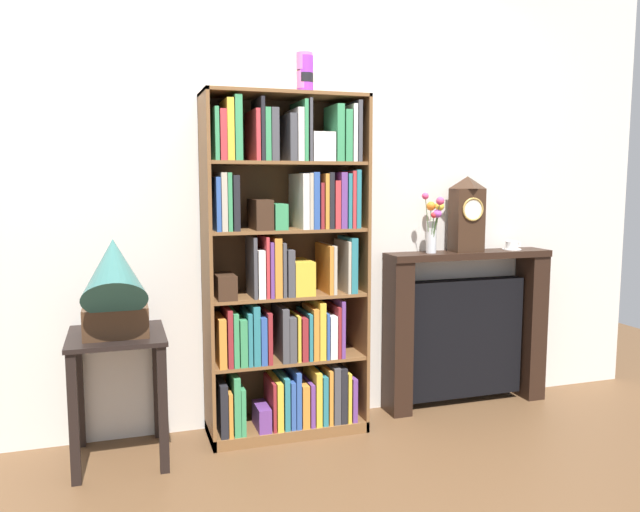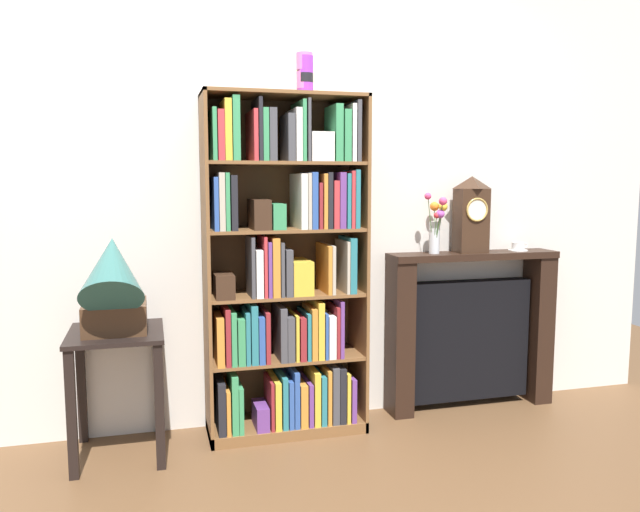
{
  "view_description": "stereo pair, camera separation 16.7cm",
  "coord_description": "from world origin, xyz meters",
  "px_view_note": "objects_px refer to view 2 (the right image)",
  "views": [
    {
      "loc": [
        -0.86,
        -3.13,
        1.39
      ],
      "look_at": [
        0.2,
        0.11,
        0.98
      ],
      "focal_mm": 35.0,
      "sensor_mm": 36.0,
      "label": 1
    },
    {
      "loc": [
        -0.7,
        -3.18,
        1.39
      ],
      "look_at": [
        0.2,
        0.11,
        0.98
      ],
      "focal_mm": 35.0,
      "sensor_mm": 36.0,
      "label": 2
    }
  ],
  "objects_px": {
    "side_table_left": "(117,364)",
    "teacup_with_saucer": "(518,247)",
    "mantel_clock": "(471,214)",
    "flower_vase": "(437,222)",
    "cup_stack": "(305,74)",
    "bookshelf": "(286,278)",
    "fireplace_mantel": "(470,331)",
    "gramophone": "(113,283)"
  },
  "relations": [
    {
      "from": "cup_stack",
      "to": "mantel_clock",
      "type": "bearing_deg",
      "value": 2.51
    },
    {
      "from": "side_table_left",
      "to": "mantel_clock",
      "type": "relative_size",
      "value": 1.42
    },
    {
      "from": "side_table_left",
      "to": "flower_vase",
      "type": "height_order",
      "value": "flower_vase"
    },
    {
      "from": "bookshelf",
      "to": "fireplace_mantel",
      "type": "distance_m",
      "value": 1.24
    },
    {
      "from": "cup_stack",
      "to": "mantel_clock",
      "type": "distance_m",
      "value": 1.28
    },
    {
      "from": "cup_stack",
      "to": "teacup_with_saucer",
      "type": "distance_m",
      "value": 1.67
    },
    {
      "from": "bookshelf",
      "to": "cup_stack",
      "type": "bearing_deg",
      "value": 13.36
    },
    {
      "from": "side_table_left",
      "to": "gramophone",
      "type": "distance_m",
      "value": 0.43
    },
    {
      "from": "mantel_clock",
      "to": "teacup_with_saucer",
      "type": "height_order",
      "value": "mantel_clock"
    },
    {
      "from": "bookshelf",
      "to": "gramophone",
      "type": "distance_m",
      "value": 0.9
    },
    {
      "from": "side_table_left",
      "to": "teacup_with_saucer",
      "type": "distance_m",
      "value": 2.42
    },
    {
      "from": "side_table_left",
      "to": "cup_stack",
      "type": "bearing_deg",
      "value": 5.66
    },
    {
      "from": "mantel_clock",
      "to": "flower_vase",
      "type": "height_order",
      "value": "mantel_clock"
    },
    {
      "from": "side_table_left",
      "to": "flower_vase",
      "type": "xyz_separation_m",
      "value": [
        1.8,
        0.14,
        0.67
      ]
    },
    {
      "from": "gramophone",
      "to": "teacup_with_saucer",
      "type": "height_order",
      "value": "gramophone"
    },
    {
      "from": "side_table_left",
      "to": "fireplace_mantel",
      "type": "relative_size",
      "value": 0.61
    },
    {
      "from": "mantel_clock",
      "to": "flower_vase",
      "type": "bearing_deg",
      "value": -177.61
    },
    {
      "from": "cup_stack",
      "to": "flower_vase",
      "type": "height_order",
      "value": "cup_stack"
    },
    {
      "from": "cup_stack",
      "to": "teacup_with_saucer",
      "type": "xyz_separation_m",
      "value": [
        1.36,
        0.05,
        -0.97
      ]
    },
    {
      "from": "flower_vase",
      "to": "teacup_with_saucer",
      "type": "distance_m",
      "value": 0.58
    },
    {
      "from": "cup_stack",
      "to": "gramophone",
      "type": "bearing_deg",
      "value": -169.98
    },
    {
      "from": "cup_stack",
      "to": "gramophone",
      "type": "relative_size",
      "value": 0.39
    },
    {
      "from": "bookshelf",
      "to": "teacup_with_saucer",
      "type": "bearing_deg",
      "value": 2.93
    },
    {
      "from": "fireplace_mantel",
      "to": "mantel_clock",
      "type": "xyz_separation_m",
      "value": [
        -0.02,
        -0.02,
        0.72
      ]
    },
    {
      "from": "fireplace_mantel",
      "to": "flower_vase",
      "type": "relative_size",
      "value": 2.93
    },
    {
      "from": "cup_stack",
      "to": "fireplace_mantel",
      "type": "height_order",
      "value": "cup_stack"
    },
    {
      "from": "mantel_clock",
      "to": "teacup_with_saucer",
      "type": "relative_size",
      "value": 3.63
    },
    {
      "from": "bookshelf",
      "to": "gramophone",
      "type": "relative_size",
      "value": 3.26
    },
    {
      "from": "side_table_left",
      "to": "mantel_clock",
      "type": "xyz_separation_m",
      "value": [
        2.03,
        0.14,
        0.71
      ]
    },
    {
      "from": "gramophone",
      "to": "fireplace_mantel",
      "type": "relative_size",
      "value": 0.54
    },
    {
      "from": "gramophone",
      "to": "teacup_with_saucer",
      "type": "relative_size",
      "value": 4.52
    },
    {
      "from": "fireplace_mantel",
      "to": "mantel_clock",
      "type": "relative_size",
      "value": 2.32
    },
    {
      "from": "gramophone",
      "to": "mantel_clock",
      "type": "xyz_separation_m",
      "value": [
        2.03,
        0.22,
        0.29
      ]
    },
    {
      "from": "fireplace_mantel",
      "to": "side_table_left",
      "type": "bearing_deg",
      "value": -175.45
    },
    {
      "from": "gramophone",
      "to": "fireplace_mantel",
      "type": "xyz_separation_m",
      "value": [
        2.06,
        0.24,
        -0.42
      ]
    },
    {
      "from": "bookshelf",
      "to": "gramophone",
      "type": "xyz_separation_m",
      "value": [
        -0.88,
        -0.15,
        0.03
      ]
    },
    {
      "from": "fireplace_mantel",
      "to": "cup_stack",
      "type": "bearing_deg",
      "value": -176.5
    },
    {
      "from": "bookshelf",
      "to": "flower_vase",
      "type": "distance_m",
      "value": 0.97
    },
    {
      "from": "cup_stack",
      "to": "teacup_with_saucer",
      "type": "relative_size",
      "value": 1.75
    },
    {
      "from": "fireplace_mantel",
      "to": "teacup_with_saucer",
      "type": "distance_m",
      "value": 0.6
    },
    {
      "from": "bookshelf",
      "to": "cup_stack",
      "type": "relative_size",
      "value": 8.42
    },
    {
      "from": "cup_stack",
      "to": "mantel_clock",
      "type": "relative_size",
      "value": 0.48
    }
  ]
}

